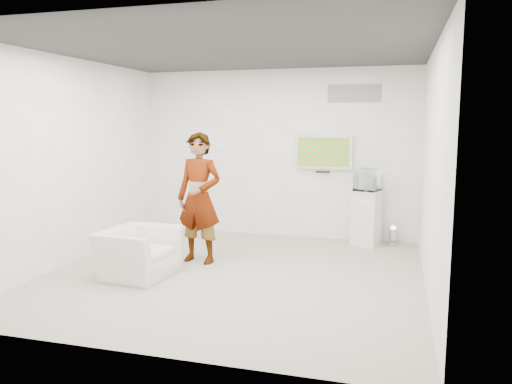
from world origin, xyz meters
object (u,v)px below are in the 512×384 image
Objects in this scene: tv at (324,152)px; person at (199,198)px; floor_uplight at (393,236)px; armchair at (138,252)px; pedestal at (367,218)px.

person is (-1.53, -2.00, -0.59)m from tv.
floor_uplight is at bearing -7.96° from tv.
armchair is 3.87m from pedestal.
person is 2.93m from pedestal.
tv is at bearing 60.37° from person.
armchair is 1.06× the size of pedestal.
pedestal is 2.95× the size of floor_uplight.
person reaches higher than floor_uplight.
person reaches higher than armchair.
floor_uplight is at bearing 41.37° from person.
person is at bearing -143.57° from pedestal.
armchair is at bearing -140.86° from floor_uplight.
tv reaches higher than pedestal.
person is 2.06× the size of pedestal.
person reaches higher than tv.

